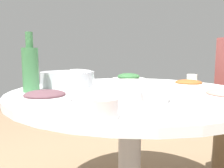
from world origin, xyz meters
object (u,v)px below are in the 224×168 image
soup_bowl (130,92)px  round_dining_table (130,112)px  rice_bowl (68,78)px  dish_stirfry (188,84)px  green_bottle (30,68)px  dish_eggplant (45,96)px  dish_greens (129,78)px  tea_cup_far (192,78)px  tea_cup_near (104,109)px

soup_bowl → round_dining_table: bearing=-153.0°
rice_bowl → dish_stirfry: (-0.33, 0.61, -0.03)m
rice_bowl → green_bottle: size_ratio=1.08×
dish_stirfry → dish_eggplant: dish_eggplant is taller
round_dining_table → green_bottle: green_bottle is taller
rice_bowl → soup_bowl: (0.20, 0.51, -0.01)m
round_dining_table → dish_greens: 0.45m
tea_cup_far → dish_eggplant: bearing=-20.8°
round_dining_table → soup_bowl: size_ratio=4.14×
round_dining_table → rice_bowl: (0.04, -0.39, 0.16)m
green_bottle → tea_cup_near: bearing=69.7°
soup_bowl → tea_cup_far: bearing=174.6°
round_dining_table → dish_eggplant: dish_eggplant is taller
dish_stirfry → green_bottle: size_ratio=0.66×
dish_eggplant → tea_cup_near: size_ratio=2.57×
soup_bowl → tea_cup_far: 0.75m
rice_bowl → dish_eggplant: rice_bowl is taller
dish_greens → dish_eggplant: (0.80, 0.05, -0.00)m
dish_stirfry → tea_cup_far: bearing=-172.6°
soup_bowl → dish_eggplant: (0.18, -0.28, -0.02)m
rice_bowl → dish_greens: (-0.42, 0.18, -0.02)m
soup_bowl → green_bottle: 0.52m
dish_eggplant → rice_bowl: bearing=-148.7°
rice_bowl → soup_bowl: bearing=68.2°
green_bottle → tea_cup_near: (0.21, 0.57, -0.09)m
rice_bowl → dish_eggplant: size_ratio=1.54×
dish_stirfry → tea_cup_near: (0.80, -0.04, 0.01)m
soup_bowl → dish_stirfry: size_ratio=1.52×
dish_eggplant → soup_bowl: bearing=122.1°
rice_bowl → dish_stirfry: rice_bowl is taller
dish_stirfry → tea_cup_far: (-0.22, -0.03, 0.01)m
rice_bowl → green_bottle: bearing=-0.4°
dish_greens → round_dining_table: bearing=28.5°
round_dining_table → dish_stirfry: dish_stirfry is taller
dish_stirfry → tea_cup_far: size_ratio=2.92×
soup_bowl → green_bottle: (0.05, -0.51, 0.08)m
dish_greens → soup_bowl: bearing=27.9°
rice_bowl → dish_eggplant: (0.38, 0.23, -0.02)m
soup_bowl → green_bottle: bearing=-84.2°
dish_eggplant → green_bottle: green_bottle is taller
dish_greens → green_bottle: (0.68, -0.18, 0.10)m
dish_stirfry → tea_cup_near: 0.80m
green_bottle → soup_bowl: bearing=95.8°
dish_greens → green_bottle: size_ratio=0.80×
dish_eggplant → tea_cup_far: (-0.92, 0.35, 0.01)m
dish_eggplant → green_bottle: 0.28m
round_dining_table → dish_eggplant: 0.47m
green_bottle → tea_cup_near: 0.61m
soup_bowl → green_bottle: green_bottle is taller
soup_bowl → tea_cup_far: size_ratio=4.45×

